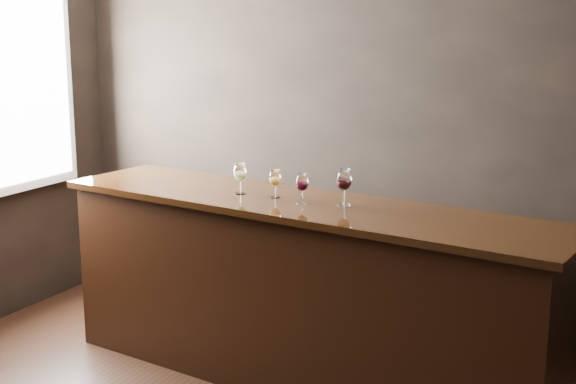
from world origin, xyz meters
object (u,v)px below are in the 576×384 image
at_px(glass_white, 240,173).
at_px(glass_red_a, 302,183).
at_px(bar_counter, 302,297).
at_px(glass_red_b, 344,181).
at_px(glass_amber, 275,179).
at_px(back_bar_shelf, 337,266).

distance_m(glass_white, glass_red_a, 0.47).
xyz_separation_m(glass_white, glass_red_a, (0.46, -0.06, -0.01)).
height_order(bar_counter, glass_white, glass_white).
bearing_deg(glass_red_a, glass_white, 172.90).
bearing_deg(glass_red_a, glass_red_b, 16.81).
bearing_deg(bar_counter, glass_amber, 178.66).
height_order(bar_counter, glass_red_b, glass_red_b).
xyz_separation_m(bar_counter, glass_amber, (-0.20, 0.03, 0.72)).
height_order(glass_red_a, glass_red_b, glass_red_b).
bearing_deg(glass_red_a, back_bar_shelf, 101.36).
bearing_deg(glass_red_a, bar_counter, 112.63).
relative_size(back_bar_shelf, glass_red_b, 11.81).
bearing_deg(glass_white, glass_red_a, -7.10).
height_order(bar_counter, glass_red_a, glass_red_a).
xyz_separation_m(back_bar_shelf, glass_red_a, (0.20, -0.99, 0.83)).
xyz_separation_m(back_bar_shelf, glass_red_b, (0.44, -0.92, 0.85)).
relative_size(bar_counter, glass_amber, 18.23).
distance_m(glass_red_a, glass_red_b, 0.25).
bearing_deg(back_bar_shelf, glass_red_b, -64.49).
xyz_separation_m(glass_red_a, glass_red_b, (0.24, 0.07, 0.02)).
relative_size(back_bar_shelf, glass_red_a, 14.03).
xyz_separation_m(glass_white, glass_amber, (0.25, 0.01, -0.01)).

